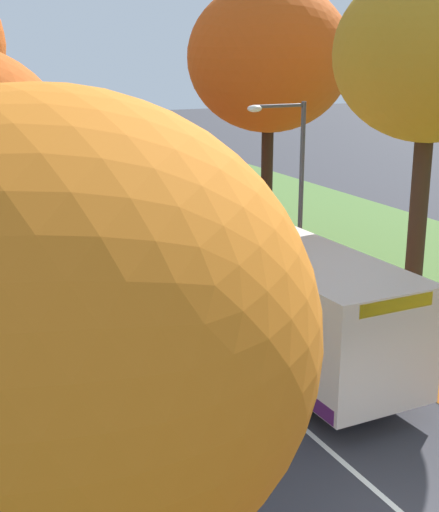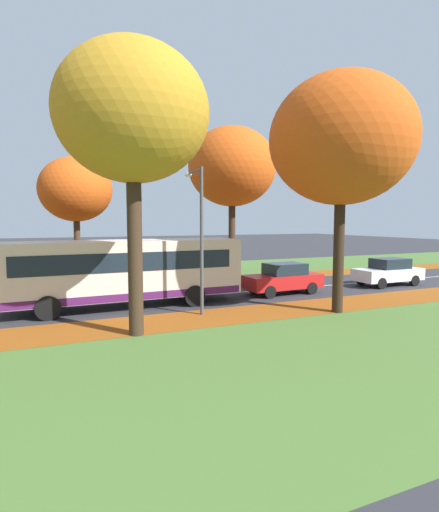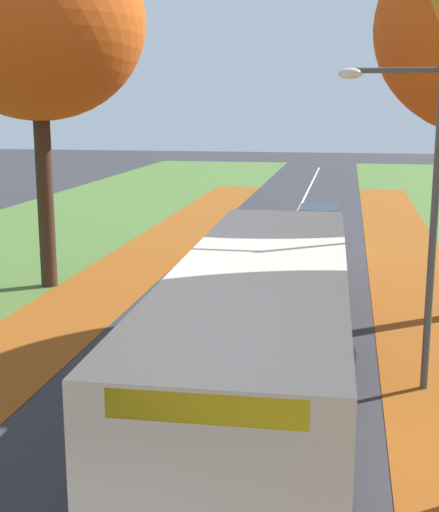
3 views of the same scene
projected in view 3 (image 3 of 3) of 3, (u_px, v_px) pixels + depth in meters
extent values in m
cube|color=#476B2D|center=(5.00, 261.00, 24.75)|extent=(12.00, 90.00, 0.01)
cube|color=#8C4714|center=(63.00, 317.00, 18.18)|extent=(2.80, 60.00, 0.00)
cube|color=#8C4714|center=(436.00, 337.00, 16.59)|extent=(2.80, 60.00, 0.00)
cube|color=silver|center=(268.00, 271.00, 23.16)|extent=(0.12, 80.00, 0.01)
cylinder|color=#382619|center=(45.00, 198.00, 20.79)|extent=(0.48, 0.48, 5.30)
ellipsoid|color=#C64C14|center=(36.00, 21.00, 19.76)|extent=(6.08, 6.08, 5.47)
cylinder|color=#47474C|center=(433.00, 234.00, 12.98)|extent=(0.14, 0.14, 6.00)
cylinder|color=#47474C|center=(396.00, 70.00, 12.52)|extent=(1.60, 0.10, 0.10)
ellipsoid|color=silver|center=(350.00, 73.00, 12.67)|extent=(0.44, 0.28, 0.20)
cube|color=beige|center=(263.00, 336.00, 11.21)|extent=(2.72, 10.45, 2.50)
cube|color=#19232D|center=(207.00, 484.00, 6.18)|extent=(2.30, 0.15, 1.30)
cube|color=#19232D|center=(264.00, 312.00, 11.13)|extent=(2.73, 9.20, 0.80)
cube|color=#4C1951|center=(262.00, 400.00, 11.44)|extent=(2.73, 10.24, 0.32)
cube|color=yellow|center=(206.00, 407.00, 6.01)|extent=(1.75, 0.12, 0.28)
cylinder|color=black|center=(336.00, 354.00, 14.06)|extent=(0.32, 0.97, 0.96)
cylinder|color=black|center=(218.00, 348.00, 14.42)|extent=(0.32, 0.97, 0.96)
cube|color=#B21919|center=(301.00, 279.00, 19.32)|extent=(1.89, 4.27, 0.70)
cube|color=#19232D|center=(302.00, 255.00, 19.33)|extent=(1.54, 2.08, 0.60)
cylinder|color=black|center=(331.00, 306.00, 18.03)|extent=(0.25, 0.65, 0.64)
cylinder|color=black|center=(269.00, 304.00, 18.23)|extent=(0.25, 0.65, 0.64)
cylinder|color=black|center=(329.00, 281.00, 20.55)|extent=(0.25, 0.65, 0.64)
cylinder|color=black|center=(275.00, 279.00, 20.76)|extent=(0.25, 0.65, 0.64)
cube|color=silver|center=(319.00, 233.00, 26.29)|extent=(1.71, 4.20, 0.70)
cube|color=#19232D|center=(319.00, 215.00, 26.29)|extent=(1.45, 2.02, 0.60)
cylinder|color=black|center=(339.00, 250.00, 24.97)|extent=(0.22, 0.64, 0.64)
cylinder|color=black|center=(295.00, 248.00, 25.24)|extent=(0.22, 0.64, 0.64)
cylinder|color=black|center=(340.00, 237.00, 27.48)|extent=(0.22, 0.64, 0.64)
cylinder|color=black|center=(299.00, 236.00, 27.75)|extent=(0.22, 0.64, 0.64)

